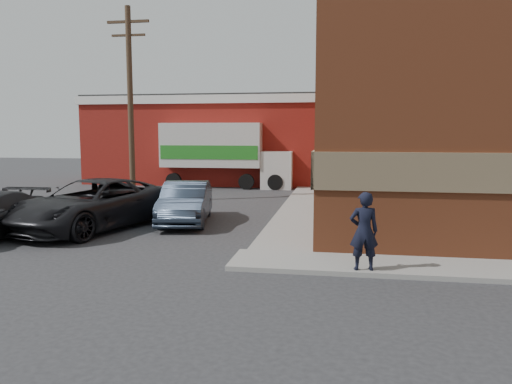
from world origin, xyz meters
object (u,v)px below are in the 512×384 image
at_px(warehouse, 219,139).
at_px(box_truck, 225,150).
at_px(sedan, 186,203).
at_px(suv_a, 93,204).
at_px(brick_building, 498,98).
at_px(utility_pole, 130,101).
at_px(man, 364,231).

height_order(warehouse, box_truck, warehouse).
bearing_deg(sedan, suv_a, -158.78).
bearing_deg(sedan, warehouse, 89.15).
height_order(brick_building, box_truck, brick_building).
bearing_deg(box_truck, warehouse, 108.03).
bearing_deg(brick_building, warehouse, 142.80).
bearing_deg(warehouse, brick_building, -37.20).
relative_size(utility_pole, box_truck, 1.16).
bearing_deg(sedan, box_truck, 85.80).
xyz_separation_m(man, box_truck, (-7.38, 17.56, 1.17)).
xyz_separation_m(warehouse, man, (8.75, -21.55, -1.77)).
distance_m(sedan, suv_a, 3.23).
bearing_deg(box_truck, brick_building, -29.00).
bearing_deg(man, brick_building, -127.24).
distance_m(sedan, box_truck, 11.96).
bearing_deg(brick_building, man, -118.60).
relative_size(suv_a, box_truck, 0.79).
relative_size(brick_building, warehouse, 1.12).
bearing_deg(man, box_truck, -75.85).
xyz_separation_m(utility_pole, box_truck, (2.87, 7.01, -2.54)).
bearing_deg(suv_a, brick_building, 40.84).
distance_m(utility_pole, man, 15.17).
relative_size(man, box_truck, 0.24).
bearing_deg(utility_pole, warehouse, 82.23).
bearing_deg(warehouse, man, -67.91).
height_order(man, box_truck, box_truck).
distance_m(brick_building, man, 12.55).
distance_m(warehouse, man, 23.32).
distance_m(man, box_truck, 19.08).
relative_size(man, suv_a, 0.30).
xyz_separation_m(brick_building, man, (-5.75, -10.55, -3.64)).
bearing_deg(box_truck, suv_a, -97.21).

